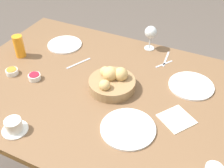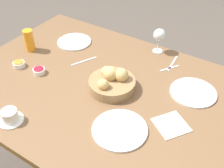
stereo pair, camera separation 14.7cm
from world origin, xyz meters
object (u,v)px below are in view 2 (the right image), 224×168
Objects in this scene: plate_near_left at (193,92)px; juice_glass at (29,40)px; bread_basket at (112,82)px; knife_silver at (84,61)px; jam_bowl_berry at (39,71)px; fork_silver at (173,63)px; napkin at (171,125)px; jam_bowl_honey at (19,64)px; plate_near_right at (74,42)px; spoon_coffee at (170,68)px; plate_far_center at (120,130)px; wine_glass at (159,36)px; coffee_cup at (10,116)px.

juice_glass is (1.02, 0.16, 0.06)m from plate_near_left.
knife_silver is (0.28, -0.12, -0.04)m from bread_basket.
jam_bowl_berry is at bearing 15.50° from bread_basket.
knife_silver is at bearing 30.65° from fork_silver.
plate_near_left is 1.44× the size of fork_silver.
jam_bowl_honey is at bearing 3.52° from napkin.
bread_basket is 0.53m from plate_near_right.
plate_near_left is 0.84m from plate_near_right.
jam_bowl_berry reaches higher than spoon_coffee.
bread_basket reaches higher than fork_silver.
napkin is at bearing 112.76° from fork_silver.
plate_far_center is 0.71m from wine_glass.
spoon_coffee is (0.01, -0.56, -0.00)m from plate_far_center.
knife_silver is at bearing -36.61° from plate_far_center.
jam_bowl_honey is (0.75, -0.10, 0.01)m from plate_far_center.
bread_basket is 0.58m from jam_bowl_honey.
bread_basket reaches higher than plate_near_left.
plate_far_center reaches higher than napkin.
coffee_cup reaches higher than fork_silver.
knife_silver is at bearing 6.79° from plate_near_left.
jam_bowl_berry is at bearing 58.87° from knife_silver.
knife_silver is (-0.36, -0.08, -0.07)m from juice_glass.
bread_basket is 1.02× the size of plate_near_left.
plate_far_center is 1.84× the size of juice_glass.
fork_silver is (0.01, -0.62, -0.00)m from plate_far_center.
plate_near_right is 1.87× the size of coffee_cup.
bread_basket is 0.38m from spoon_coffee.
juice_glass is 1.23× the size of spoon_coffee.
plate_near_right is 0.56m from wine_glass.
napkin is (-0.19, 0.46, 0.00)m from fork_silver.
coffee_cup is (-0.37, 0.49, -0.04)m from juice_glass.
plate_near_right is 0.40m from jam_bowl_honey.
plate_near_right reaches higher than knife_silver.
bread_basket is at bearing 65.30° from fork_silver.
wine_glass is at bearing -108.74° from coffee_cup.
jam_bowl_berry and jam_bowl_honey have the same top height.
plate_near_left and plate_far_center have the same top height.
jam_bowl_honey reaches higher than plate_near_left.
plate_near_right is 1.32× the size of fork_silver.
plate_far_center is at bearing 101.97° from wine_glass.
plate_near_left is 1.54× the size of wine_glass.
napkin is at bearing 168.59° from bread_basket.
juice_glass is at bearing 19.79° from spoon_coffee.
napkin is (-0.84, 0.33, -0.00)m from plate_near_right.
knife_silver is (-0.29, -0.25, -0.01)m from jam_bowl_honey.
coffee_cup is 0.96m from fork_silver.
bread_basket is 0.43m from plate_near_left.
plate_near_left is at bearing 135.89° from fork_silver.
spoon_coffee is at bearing -173.40° from plate_near_right.
plate_far_center is at bearing -153.66° from coffee_cup.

